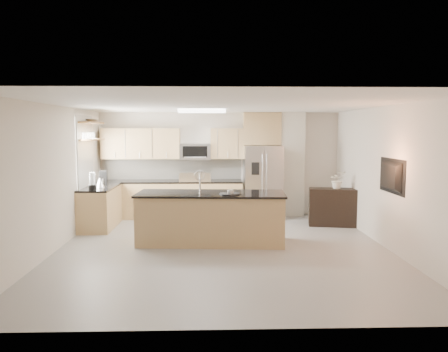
{
  "coord_description": "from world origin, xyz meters",
  "views": [
    {
      "loc": [
        -0.22,
        -7.78,
        2.16
      ],
      "look_at": [
        0.06,
        1.3,
        1.2
      ],
      "focal_mm": 35.0,
      "sensor_mm": 36.0,
      "label": 1
    }
  ],
  "objects_px": {
    "coffee_maker": "(103,178)",
    "refrigerator": "(263,182)",
    "platter": "(230,194)",
    "credenza": "(333,207)",
    "television": "(387,176)",
    "flower_vase": "(338,175)",
    "island": "(211,218)",
    "kettle": "(100,182)",
    "microwave": "(195,152)",
    "cup": "(230,192)",
    "range": "(195,198)",
    "blender": "(92,182)",
    "bowl": "(92,120)"
  },
  "relations": [
    {
      "from": "cup",
      "to": "platter",
      "type": "xyz_separation_m",
      "value": [
        -0.01,
        0.03,
        -0.03
      ]
    },
    {
      "from": "kettle",
      "to": "bowl",
      "type": "distance_m",
      "value": 1.41
    },
    {
      "from": "cup",
      "to": "coffee_maker",
      "type": "height_order",
      "value": "coffee_maker"
    },
    {
      "from": "credenza",
      "to": "kettle",
      "type": "bearing_deg",
      "value": -168.05
    },
    {
      "from": "refrigerator",
      "to": "blender",
      "type": "xyz_separation_m",
      "value": [
        -3.73,
        -1.61,
        0.19
      ]
    },
    {
      "from": "kettle",
      "to": "island",
      "type": "bearing_deg",
      "value": -27.3
    },
    {
      "from": "cup",
      "to": "blender",
      "type": "bearing_deg",
      "value": 159.17
    },
    {
      "from": "range",
      "to": "cup",
      "type": "bearing_deg",
      "value": -74.74
    },
    {
      "from": "blender",
      "to": "television",
      "type": "height_order",
      "value": "television"
    },
    {
      "from": "range",
      "to": "platter",
      "type": "height_order",
      "value": "range"
    },
    {
      "from": "microwave",
      "to": "coffee_maker",
      "type": "height_order",
      "value": "microwave"
    },
    {
      "from": "refrigerator",
      "to": "flower_vase",
      "type": "relative_size",
      "value": 2.99
    },
    {
      "from": "refrigerator",
      "to": "coffee_maker",
      "type": "bearing_deg",
      "value": -170.93
    },
    {
      "from": "credenza",
      "to": "flower_vase",
      "type": "height_order",
      "value": "flower_vase"
    },
    {
      "from": "cup",
      "to": "flower_vase",
      "type": "relative_size",
      "value": 0.19
    },
    {
      "from": "flower_vase",
      "to": "kettle",
      "type": "bearing_deg",
      "value": -177.8
    },
    {
      "from": "range",
      "to": "flower_vase",
      "type": "distance_m",
      "value": 3.46
    },
    {
      "from": "coffee_maker",
      "to": "refrigerator",
      "type": "bearing_deg",
      "value": 9.07
    },
    {
      "from": "microwave",
      "to": "platter",
      "type": "xyz_separation_m",
      "value": [
        0.73,
        -2.82,
        -0.65
      ]
    },
    {
      "from": "credenza",
      "to": "platter",
      "type": "xyz_separation_m",
      "value": [
        -2.41,
        -1.65,
        0.56
      ]
    },
    {
      "from": "platter",
      "to": "coffee_maker",
      "type": "height_order",
      "value": "coffee_maker"
    },
    {
      "from": "refrigerator",
      "to": "credenza",
      "type": "height_order",
      "value": "refrigerator"
    },
    {
      "from": "credenza",
      "to": "coffee_maker",
      "type": "height_order",
      "value": "coffee_maker"
    },
    {
      "from": "coffee_maker",
      "to": "bowl",
      "type": "distance_m",
      "value": 1.35
    },
    {
      "from": "island",
      "to": "platter",
      "type": "bearing_deg",
      "value": -28.82
    },
    {
      "from": "island",
      "to": "kettle",
      "type": "height_order",
      "value": "island"
    },
    {
      "from": "credenza",
      "to": "television",
      "type": "xyz_separation_m",
      "value": [
        0.37,
        -2.08,
        0.93
      ]
    },
    {
      "from": "microwave",
      "to": "platter",
      "type": "height_order",
      "value": "microwave"
    },
    {
      "from": "island",
      "to": "television",
      "type": "distance_m",
      "value": 3.31
    },
    {
      "from": "platter",
      "to": "bowl",
      "type": "xyz_separation_m",
      "value": [
        -2.98,
        1.79,
        1.4
      ]
    },
    {
      "from": "blender",
      "to": "bowl",
      "type": "distance_m",
      "value": 1.51
    },
    {
      "from": "refrigerator",
      "to": "television",
      "type": "relative_size",
      "value": 1.65
    },
    {
      "from": "flower_vase",
      "to": "coffee_maker",
      "type": "bearing_deg",
      "value": 175.92
    },
    {
      "from": "microwave",
      "to": "blender",
      "type": "xyz_separation_m",
      "value": [
        -2.07,
        -1.78,
        -0.55
      ]
    },
    {
      "from": "microwave",
      "to": "blender",
      "type": "distance_m",
      "value": 2.79
    },
    {
      "from": "refrigerator",
      "to": "island",
      "type": "height_order",
      "value": "refrigerator"
    },
    {
      "from": "refrigerator",
      "to": "television",
      "type": "bearing_deg",
      "value": -58.96
    },
    {
      "from": "cup",
      "to": "bowl",
      "type": "distance_m",
      "value": 3.76
    },
    {
      "from": "microwave",
      "to": "cup",
      "type": "bearing_deg",
      "value": -75.37
    },
    {
      "from": "platter",
      "to": "blender",
      "type": "xyz_separation_m",
      "value": [
        -2.81,
        1.04,
        0.1
      ]
    },
    {
      "from": "range",
      "to": "coffee_maker",
      "type": "xyz_separation_m",
      "value": [
        -2.09,
        -0.65,
        0.59
      ]
    },
    {
      "from": "coffee_maker",
      "to": "flower_vase",
      "type": "relative_size",
      "value": 0.52
    },
    {
      "from": "range",
      "to": "blender",
      "type": "relative_size",
      "value": 3.09
    },
    {
      "from": "range",
      "to": "kettle",
      "type": "height_order",
      "value": "kettle"
    },
    {
      "from": "kettle",
      "to": "credenza",
      "type": "bearing_deg",
      "value": 2.05
    },
    {
      "from": "credenza",
      "to": "flower_vase",
      "type": "xyz_separation_m",
      "value": [
        0.09,
        0.02,
        0.72
      ]
    },
    {
      "from": "flower_vase",
      "to": "television",
      "type": "bearing_deg",
      "value": -82.55
    },
    {
      "from": "microwave",
      "to": "bowl",
      "type": "relative_size",
      "value": 2.22
    },
    {
      "from": "coffee_maker",
      "to": "flower_vase",
      "type": "height_order",
      "value": "flower_vase"
    },
    {
      "from": "refrigerator",
      "to": "island",
      "type": "xyz_separation_m",
      "value": [
        -1.28,
        -2.42,
        -0.4
      ]
    }
  ]
}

